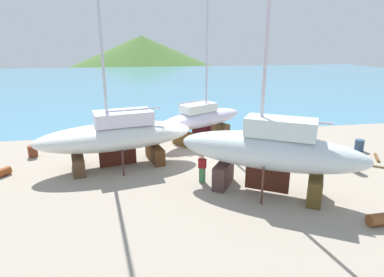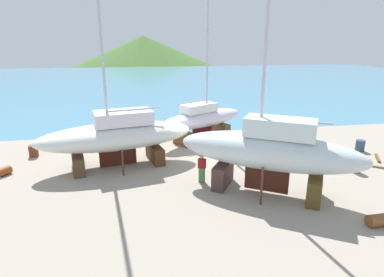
# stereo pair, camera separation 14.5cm
# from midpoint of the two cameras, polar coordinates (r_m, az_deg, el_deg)

# --- Properties ---
(ground_plane) EXTENTS (46.41, 46.41, 0.00)m
(ground_plane) POSITION_cam_midpoint_polar(r_m,az_deg,el_deg) (18.44, 0.74, -8.82)
(ground_plane) COLOR gray
(sea_water) EXTENTS (150.13, 81.84, 0.01)m
(sea_water) POSITION_cam_midpoint_polar(r_m,az_deg,el_deg) (69.40, -7.20, 10.06)
(sea_water) COLOR teal
(sea_water) RESTS_ON ground
(headland_hill) EXTENTS (99.37, 99.37, 20.97)m
(headland_hill) POSITION_cam_midpoint_polar(r_m,az_deg,el_deg) (141.34, -8.45, 13.37)
(headland_hill) COLOR #41642A
(headland_hill) RESTS_ON ground
(sailboat_small_center) EXTENTS (10.64, 5.42, 15.49)m
(sailboat_small_center) POSITION_cam_midpoint_polar(r_m,az_deg,el_deg) (21.58, -12.93, 0.58)
(sailboat_small_center) COLOR brown
(sailboat_small_center) RESTS_ON ground
(sailboat_mid_port) EXTENTS (8.36, 6.15, 12.64)m
(sailboat_mid_port) POSITION_cam_midpoint_polar(r_m,az_deg,el_deg) (26.66, 2.01, 3.57)
(sailboat_mid_port) COLOR brown
(sailboat_mid_port) RESTS_ON ground
(sailboat_large_starboard) EXTENTS (9.77, 7.46, 15.42)m
(sailboat_large_starboard) POSITION_cam_midpoint_polar(r_m,az_deg,el_deg) (17.50, 13.78, -2.08)
(sailboat_large_starboard) COLOR #48312D
(sailboat_large_starboard) RESTS_ON ground
(worker) EXTENTS (0.50, 0.43, 1.68)m
(worker) POSITION_cam_midpoint_polar(r_m,az_deg,el_deg) (18.88, 1.98, -5.30)
(worker) COLOR #3A7646
(worker) RESTS_ON ground
(barrel_tar_black) EXTENTS (0.87, 0.93, 0.52)m
(barrel_tar_black) POSITION_cam_midpoint_polar(r_m,az_deg,el_deg) (23.18, -30.18, -5.02)
(barrel_tar_black) COLOR brown
(barrel_tar_black) RESTS_ON ground
(barrel_blue_faded) EXTENTS (0.94, 0.58, 0.56)m
(barrel_blue_faded) POSITION_cam_midpoint_polar(r_m,az_deg,el_deg) (17.09, 30.26, -12.42)
(barrel_blue_faded) COLOR brown
(barrel_blue_faded) RESTS_ON ground
(barrel_rust_near) EXTENTS (0.84, 0.84, 0.91)m
(barrel_rust_near) POSITION_cam_midpoint_polar(r_m,az_deg,el_deg) (28.27, 18.27, 0.51)
(barrel_rust_near) COLOR #2D4F6A
(barrel_rust_near) RESTS_ON ground
(barrel_tipped_right) EXTENTS (0.77, 0.77, 0.87)m
(barrel_tipped_right) POSITION_cam_midpoint_polar(r_m,az_deg,el_deg) (27.47, 27.78, -1.12)
(barrel_tipped_right) COLOR #334A65
(barrel_tipped_right) RESTS_ON ground
(barrel_rust_far) EXTENTS (0.68, 0.68, 0.82)m
(barrel_rust_far) POSITION_cam_midpoint_polar(r_m,az_deg,el_deg) (25.86, -26.16, -1.98)
(barrel_rust_far) COLOR brown
(barrel_rust_far) RESTS_ON ground
(barrel_tipped_center) EXTENTS (0.66, 0.66, 0.90)m
(barrel_tipped_center) POSITION_cam_midpoint_polar(r_m,az_deg,el_deg) (22.97, 27.20, -4.25)
(barrel_tipped_center) COLOR olive
(barrel_tipped_center) RESTS_ON ground
(timber_plank_far) EXTENTS (1.01, 1.51, 0.15)m
(timber_plank_far) POSITION_cam_midpoint_polar(r_m,az_deg,el_deg) (26.33, 30.17, -3.01)
(timber_plank_far) COLOR brown
(timber_plank_far) RESTS_ON ground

